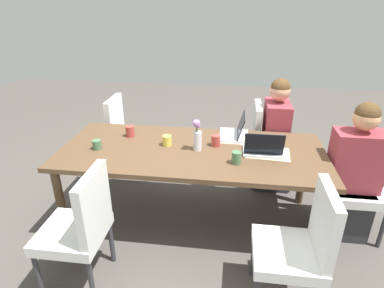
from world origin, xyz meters
TOP-DOWN VIEW (x-y plane):
  - ground_plane at (0.00, 0.00)m, footprint 10.00×10.00m
  - dining_table at (0.00, 0.00)m, footprint 2.25×0.97m
  - chair_head_right_left_near at (1.41, 0.10)m, footprint 0.44×0.44m
  - person_head_right_left_near at (1.35, 0.02)m, footprint 0.40×0.36m
  - chair_far_left_mid at (0.70, 0.78)m, footprint 0.44×0.44m
  - person_far_left_mid at (0.78, 0.72)m, footprint 0.36×0.40m
  - chair_near_left_far at (-0.66, -0.80)m, footprint 0.44×0.44m
  - chair_far_right_near at (-0.87, 0.80)m, footprint 0.44×0.44m
  - chair_near_right_mid at (0.80, -0.80)m, footprint 0.44×0.44m
  - flower_vase at (0.04, -0.00)m, footprint 0.07×0.09m
  - placemat_head_right_left_near at (0.63, 0.01)m, footprint 0.38×0.29m
  - placemat_far_left_mid at (0.35, 0.33)m, footprint 0.27×0.37m
  - laptop_head_right_left_near at (0.59, -0.02)m, footprint 0.32×0.22m
  - laptop_far_left_mid at (0.35, 0.33)m, footprint 0.22×0.32m
  - coffee_mug_near_left at (0.19, 0.10)m, footprint 0.08×0.08m
  - coffee_mug_near_right at (-0.23, 0.05)m, footprint 0.08×0.08m
  - coffee_mug_centre_left at (-0.80, -0.10)m, footprint 0.08×0.08m
  - coffee_mug_centre_right at (0.38, -0.20)m, footprint 0.08×0.08m
  - coffee_mug_far_left at (-0.61, 0.20)m, footprint 0.08×0.08m

SIDE VIEW (x-z plane):
  - ground_plane at x=0.00m, z-range 0.00..0.00m
  - chair_head_right_left_near at x=1.41m, z-range 0.05..0.95m
  - chair_far_left_mid at x=0.70m, z-range 0.05..0.95m
  - chair_near_left_far at x=-0.66m, z-range 0.05..0.95m
  - chair_far_right_near at x=-0.87m, z-range 0.05..0.95m
  - chair_near_right_mid at x=0.80m, z-range 0.05..0.95m
  - person_head_right_left_near at x=1.35m, z-range -0.07..1.12m
  - person_far_left_mid at x=0.78m, z-range -0.07..1.12m
  - dining_table at x=0.00m, z-range 0.29..1.02m
  - placemat_head_right_left_near at x=0.63m, z-range 0.73..0.73m
  - placemat_far_left_mid at x=0.35m, z-range 0.73..0.73m
  - coffee_mug_centre_left at x=-0.80m, z-range 0.73..0.81m
  - laptop_far_left_mid at x=0.35m, z-range 0.67..0.87m
  - laptop_head_right_left_near at x=0.59m, z-range 0.67..0.88m
  - coffee_mug_near_right at x=-0.23m, z-range 0.73..0.82m
  - coffee_mug_near_left at x=0.19m, z-range 0.73..0.82m
  - coffee_mug_centre_right at x=0.38m, z-range 0.73..0.82m
  - coffee_mug_far_left at x=-0.61m, z-range 0.73..0.83m
  - flower_vase at x=0.04m, z-range 0.72..1.00m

